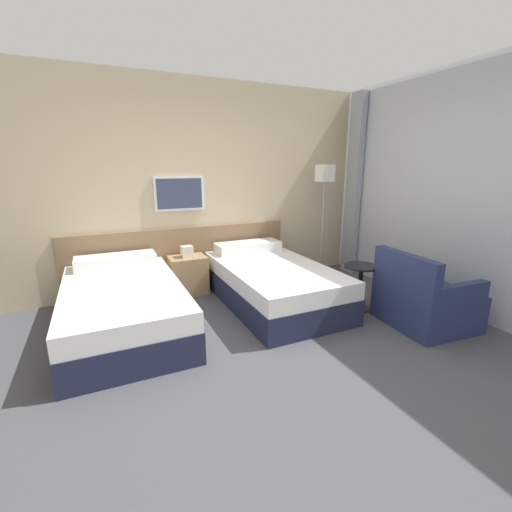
{
  "coord_description": "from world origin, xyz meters",
  "views": [
    {
      "loc": [
        -1.38,
        -2.22,
        1.62
      ],
      "look_at": [
        0.21,
        1.19,
        0.63
      ],
      "focal_mm": 24.0,
      "sensor_mm": 36.0,
      "label": 1
    }
  ],
  "objects_px": {
    "bed_near_door": "(124,306)",
    "floor_lamp": "(324,188)",
    "armchair": "(424,301)",
    "bed_near_window": "(272,283)",
    "nightstand": "(188,274)",
    "side_table": "(361,279)"
  },
  "relations": [
    {
      "from": "bed_near_door",
      "to": "floor_lamp",
      "type": "relative_size",
      "value": 1.19
    },
    {
      "from": "armchair",
      "to": "floor_lamp",
      "type": "bearing_deg",
      "value": 6.36
    },
    {
      "from": "bed_near_window",
      "to": "nightstand",
      "type": "height_order",
      "value": "nightstand"
    },
    {
      "from": "bed_near_door",
      "to": "bed_near_window",
      "type": "relative_size",
      "value": 1.0
    },
    {
      "from": "floor_lamp",
      "to": "bed_near_window",
      "type": "bearing_deg",
      "value": -153.86
    },
    {
      "from": "floor_lamp",
      "to": "side_table",
      "type": "distance_m",
      "value": 1.54
    },
    {
      "from": "bed_near_window",
      "to": "side_table",
      "type": "bearing_deg",
      "value": -37.32
    },
    {
      "from": "nightstand",
      "to": "floor_lamp",
      "type": "relative_size",
      "value": 0.39
    },
    {
      "from": "bed_near_door",
      "to": "nightstand",
      "type": "distance_m",
      "value": 1.12
    },
    {
      "from": "nightstand",
      "to": "floor_lamp",
      "type": "xyz_separation_m",
      "value": [
        1.95,
        -0.19,
        1.07
      ]
    },
    {
      "from": "bed_near_window",
      "to": "side_table",
      "type": "distance_m",
      "value": 1.04
    },
    {
      "from": "armchair",
      "to": "side_table",
      "type": "bearing_deg",
      "value": 34.0
    },
    {
      "from": "bed_near_window",
      "to": "side_table",
      "type": "relative_size",
      "value": 3.66
    },
    {
      "from": "side_table",
      "to": "armchair",
      "type": "bearing_deg",
      "value": -60.76
    },
    {
      "from": "nightstand",
      "to": "floor_lamp",
      "type": "bearing_deg",
      "value": -5.68
    },
    {
      "from": "bed_near_window",
      "to": "bed_near_door",
      "type": "bearing_deg",
      "value": 180.0
    },
    {
      "from": "nightstand",
      "to": "armchair",
      "type": "height_order",
      "value": "armchair"
    },
    {
      "from": "bed_near_window",
      "to": "side_table",
      "type": "height_order",
      "value": "bed_near_window"
    },
    {
      "from": "bed_near_window",
      "to": "armchair",
      "type": "relative_size",
      "value": 2.25
    },
    {
      "from": "floor_lamp",
      "to": "armchair",
      "type": "xyz_separation_m",
      "value": [
        0.05,
        -1.76,
        -1.07
      ]
    },
    {
      "from": "nightstand",
      "to": "side_table",
      "type": "relative_size",
      "value": 1.19
    },
    {
      "from": "bed_near_window",
      "to": "armchair",
      "type": "distance_m",
      "value": 1.68
    }
  ]
}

